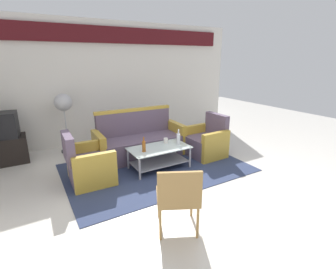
{
  "coord_description": "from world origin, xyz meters",
  "views": [
    {
      "loc": [
        -2.06,
        -2.93,
        1.97
      ],
      "look_at": [
        0.11,
        0.76,
        0.65
      ],
      "focal_mm": 26.62,
      "sensor_mm": 36.0,
      "label": 1
    }
  ],
  "objects_px": {
    "couch": "(140,142)",
    "bottle_brown": "(144,146)",
    "bottle_clear": "(178,139)",
    "cup": "(166,141)",
    "tv_stand": "(4,151)",
    "coffee_table": "(159,155)",
    "armchair_left": "(89,165)",
    "pedestal_fan": "(64,106)",
    "wicker_chair": "(178,195)",
    "armchair_right": "(206,142)"
  },
  "relations": [
    {
      "from": "armchair_left",
      "to": "cup",
      "type": "relative_size",
      "value": 8.5
    },
    {
      "from": "cup",
      "to": "coffee_table",
      "type": "bearing_deg",
      "value": -146.34
    },
    {
      "from": "coffee_table",
      "to": "couch",
      "type": "bearing_deg",
      "value": 95.27
    },
    {
      "from": "couch",
      "to": "bottle_brown",
      "type": "height_order",
      "value": "couch"
    },
    {
      "from": "armchair_right",
      "to": "tv_stand",
      "type": "height_order",
      "value": "armchair_right"
    },
    {
      "from": "bottle_clear",
      "to": "cup",
      "type": "bearing_deg",
      "value": 134.17
    },
    {
      "from": "bottle_clear",
      "to": "pedestal_fan",
      "type": "relative_size",
      "value": 0.23
    },
    {
      "from": "couch",
      "to": "pedestal_fan",
      "type": "height_order",
      "value": "pedestal_fan"
    },
    {
      "from": "pedestal_fan",
      "to": "wicker_chair",
      "type": "height_order",
      "value": "pedestal_fan"
    },
    {
      "from": "armchair_left",
      "to": "bottle_brown",
      "type": "distance_m",
      "value": 0.96
    },
    {
      "from": "couch",
      "to": "wicker_chair",
      "type": "distance_m",
      "value": 2.48
    },
    {
      "from": "bottle_brown",
      "to": "cup",
      "type": "relative_size",
      "value": 2.66
    },
    {
      "from": "armchair_right",
      "to": "coffee_table",
      "type": "distance_m",
      "value": 1.16
    },
    {
      "from": "armchair_left",
      "to": "armchair_right",
      "type": "relative_size",
      "value": 1.0
    },
    {
      "from": "coffee_table",
      "to": "cup",
      "type": "xyz_separation_m",
      "value": [
        0.23,
        0.15,
        0.19
      ]
    },
    {
      "from": "bottle_clear",
      "to": "wicker_chair",
      "type": "distance_m",
      "value": 1.96
    },
    {
      "from": "wicker_chair",
      "to": "armchair_right",
      "type": "bearing_deg",
      "value": 70.19
    },
    {
      "from": "pedestal_fan",
      "to": "bottle_clear",
      "type": "bearing_deg",
      "value": -46.67
    },
    {
      "from": "coffee_table",
      "to": "bottle_clear",
      "type": "height_order",
      "value": "bottle_clear"
    },
    {
      "from": "couch",
      "to": "pedestal_fan",
      "type": "relative_size",
      "value": 1.43
    },
    {
      "from": "tv_stand",
      "to": "pedestal_fan",
      "type": "xyz_separation_m",
      "value": [
        1.17,
        0.05,
        0.75
      ]
    },
    {
      "from": "coffee_table",
      "to": "bottle_clear",
      "type": "xyz_separation_m",
      "value": [
        0.4,
        -0.03,
        0.25
      ]
    },
    {
      "from": "bottle_clear",
      "to": "couch",
      "type": "bearing_deg",
      "value": 121.89
    },
    {
      "from": "armchair_right",
      "to": "bottle_clear",
      "type": "height_order",
      "value": "armchair_right"
    },
    {
      "from": "armchair_right",
      "to": "bottle_clear",
      "type": "bearing_deg",
      "value": 95.95
    },
    {
      "from": "couch",
      "to": "coffee_table",
      "type": "xyz_separation_m",
      "value": [
        0.07,
        -0.72,
        -0.04
      ]
    },
    {
      "from": "couch",
      "to": "armchair_left",
      "type": "height_order",
      "value": "couch"
    },
    {
      "from": "couch",
      "to": "tv_stand",
      "type": "relative_size",
      "value": 2.27
    },
    {
      "from": "coffee_table",
      "to": "pedestal_fan",
      "type": "xyz_separation_m",
      "value": [
        -1.3,
        1.77,
        0.74
      ]
    },
    {
      "from": "bottle_clear",
      "to": "tv_stand",
      "type": "relative_size",
      "value": 0.36
    },
    {
      "from": "armchair_left",
      "to": "tv_stand",
      "type": "bearing_deg",
      "value": -140.99
    },
    {
      "from": "couch",
      "to": "armchair_left",
      "type": "relative_size",
      "value": 2.14
    },
    {
      "from": "armchair_left",
      "to": "armchair_right",
      "type": "height_order",
      "value": "same"
    },
    {
      "from": "couch",
      "to": "cup",
      "type": "relative_size",
      "value": 18.17
    },
    {
      "from": "couch",
      "to": "pedestal_fan",
      "type": "xyz_separation_m",
      "value": [
        -1.23,
        1.05,
        0.7
      ]
    },
    {
      "from": "coffee_table",
      "to": "bottle_clear",
      "type": "distance_m",
      "value": 0.47
    },
    {
      "from": "coffee_table",
      "to": "bottle_brown",
      "type": "xyz_separation_m",
      "value": [
        -0.33,
        -0.05,
        0.24
      ]
    },
    {
      "from": "wicker_chair",
      "to": "tv_stand",
      "type": "bearing_deg",
      "value": 144.19
    },
    {
      "from": "couch",
      "to": "pedestal_fan",
      "type": "distance_m",
      "value": 1.76
    },
    {
      "from": "armchair_right",
      "to": "armchair_left",
      "type": "bearing_deg",
      "value": 86.92
    },
    {
      "from": "couch",
      "to": "bottle_brown",
      "type": "relative_size",
      "value": 6.83
    },
    {
      "from": "armchair_right",
      "to": "wicker_chair",
      "type": "xyz_separation_m",
      "value": [
        -1.82,
        -1.75,
        0.21
      ]
    },
    {
      "from": "couch",
      "to": "bottle_clear",
      "type": "xyz_separation_m",
      "value": [
        0.47,
        -0.75,
        0.21
      ]
    },
    {
      "from": "tv_stand",
      "to": "armchair_left",
      "type": "bearing_deg",
      "value": -52.52
    },
    {
      "from": "coffee_table",
      "to": "wicker_chair",
      "type": "xyz_separation_m",
      "value": [
        -0.66,
        -1.68,
        0.22
      ]
    },
    {
      "from": "couch",
      "to": "bottle_brown",
      "type": "xyz_separation_m",
      "value": [
        -0.26,
        -0.77,
        0.2
      ]
    },
    {
      "from": "armchair_right",
      "to": "pedestal_fan",
      "type": "relative_size",
      "value": 0.67
    },
    {
      "from": "bottle_clear",
      "to": "bottle_brown",
      "type": "relative_size",
      "value": 1.1
    },
    {
      "from": "armchair_left",
      "to": "wicker_chair",
      "type": "height_order",
      "value": "armchair_left"
    },
    {
      "from": "cup",
      "to": "wicker_chair",
      "type": "bearing_deg",
      "value": -115.95
    }
  ]
}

